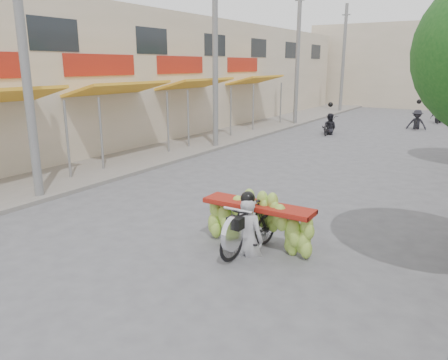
% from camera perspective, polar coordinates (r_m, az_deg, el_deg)
% --- Properties ---
extents(ground, '(120.00, 120.00, 0.00)m').
position_cam_1_polar(ground, '(7.47, -16.99, -14.83)').
color(ground, '#5D5D62').
rests_on(ground, ground).
extents(sidewalk_left, '(4.00, 60.00, 0.12)m').
position_cam_1_polar(sidewalk_left, '(22.90, -0.38, 5.92)').
color(sidewalk_left, gray).
rests_on(sidewalk_left, ground).
extents(shophouse_row_left, '(9.77, 40.00, 6.00)m').
position_cam_1_polar(shophouse_row_left, '(24.88, -11.73, 13.14)').
color(shophouse_row_left, beige).
rests_on(shophouse_row_left, ground).
extents(far_building, '(20.00, 6.00, 7.00)m').
position_cam_1_polar(far_building, '(42.45, 25.71, 13.28)').
color(far_building, beige).
rests_on(far_building, ground).
extents(utility_pole_near, '(0.60, 0.24, 8.00)m').
position_cam_1_polar(utility_pole_near, '(12.67, -24.77, 15.40)').
color(utility_pole_near, slate).
rests_on(utility_pole_near, ground).
extents(utility_pole_mid, '(0.60, 0.24, 8.00)m').
position_cam_1_polar(utility_pole_mid, '(19.24, -1.16, 16.07)').
color(utility_pole_mid, slate).
rests_on(utility_pole_mid, ground).
extents(utility_pole_far, '(0.60, 0.24, 8.00)m').
position_cam_1_polar(utility_pole_far, '(27.23, 9.59, 15.52)').
color(utility_pole_far, slate).
rests_on(utility_pole_far, ground).
extents(utility_pole_back, '(0.60, 0.24, 8.00)m').
position_cam_1_polar(utility_pole_back, '(35.71, 15.32, 15.01)').
color(utility_pole_back, slate).
rests_on(utility_pole_back, ground).
extents(banana_motorbike, '(2.30, 1.90, 2.17)m').
position_cam_1_polar(banana_motorbike, '(8.63, 3.73, -4.82)').
color(banana_motorbike, black).
rests_on(banana_motorbike, ground).
extents(bg_motorbike_a, '(0.82, 1.72, 1.95)m').
position_cam_1_polar(bg_motorbike_a, '(24.00, 13.62, 7.54)').
color(bg_motorbike_a, black).
rests_on(bg_motorbike_a, ground).
extents(bg_motorbike_b, '(1.09, 1.56, 1.95)m').
position_cam_1_polar(bg_motorbike_b, '(27.48, 23.97, 7.87)').
color(bg_motorbike_b, black).
rests_on(bg_motorbike_b, ground).
extents(bg_motorbike_c, '(0.97, 1.69, 1.95)m').
position_cam_1_polar(bg_motorbike_c, '(31.21, 26.34, 8.13)').
color(bg_motorbike_c, black).
rests_on(bg_motorbike_c, ground).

